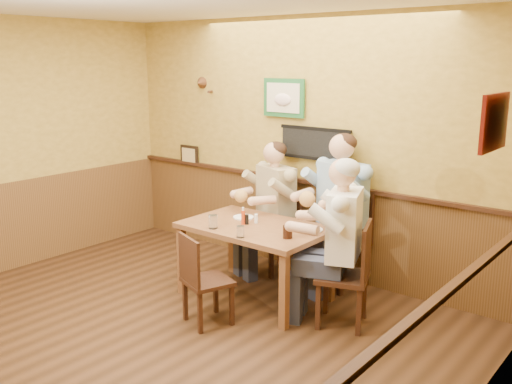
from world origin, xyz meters
TOP-DOWN VIEW (x-y plane):
  - room at (0.13, 0.17)m, footprint 5.02×5.03m
  - dining_table at (0.17, 1.50)m, footprint 1.40×0.90m
  - chair_back_left at (-0.11, 2.21)m, footprint 0.54×0.54m
  - chair_back_right at (0.68, 2.29)m, footprint 0.56×0.56m
  - chair_right_end at (1.15, 1.52)m, footprint 0.57×0.57m
  - chair_near_side at (0.20, 0.78)m, footprint 0.50×0.50m
  - diner_tan_shirt at (-0.11, 2.21)m, footprint 0.78×0.78m
  - diner_blue_polo at (0.68, 2.29)m, footprint 0.81×0.81m
  - diner_white_elder at (1.15, 1.52)m, footprint 0.81×0.81m
  - water_glass_left at (-0.08, 1.16)m, footprint 0.11×0.11m
  - water_glass_mid at (0.31, 1.11)m, footprint 0.08×0.08m
  - cola_tumbler at (0.66, 1.36)m, footprint 0.09×0.09m
  - hot_sauce_bottle at (0.06, 1.45)m, footprint 0.05×0.05m
  - salt_shaker at (0.13, 1.56)m, footprint 0.04×0.04m
  - pepper_shaker at (0.08, 1.47)m, footprint 0.05×0.05m
  - plate_far_left at (-0.09, 1.63)m, footprint 0.28×0.28m
  - plate_far_right at (0.69, 1.69)m, footprint 0.28×0.28m

SIDE VIEW (x-z plane):
  - chair_near_side at x=0.20m, z-range 0.00..0.84m
  - chair_back_left at x=-0.11m, z-range 0.00..0.92m
  - chair_right_end at x=1.15m, z-range 0.00..0.95m
  - chair_back_right at x=0.68m, z-range 0.00..1.01m
  - dining_table at x=0.17m, z-range 0.28..1.03m
  - diner_tan_shirt at x=-0.11m, z-range 0.00..1.32m
  - diner_white_elder at x=1.15m, z-range 0.00..1.36m
  - diner_blue_polo at x=0.68m, z-range 0.00..1.45m
  - plate_far_left at x=-0.09m, z-range 0.75..0.76m
  - plate_far_right at x=0.69m, z-range 0.75..0.77m
  - salt_shaker at x=0.13m, z-range 0.75..0.84m
  - pepper_shaker at x=0.08m, z-range 0.75..0.85m
  - water_glass_mid at x=0.31m, z-range 0.75..0.86m
  - cola_tumbler at x=0.66m, z-range 0.75..0.87m
  - water_glass_left at x=-0.08m, z-range 0.75..0.88m
  - hot_sauce_bottle at x=0.06m, z-range 0.75..0.91m
  - room at x=0.13m, z-range 0.28..3.09m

